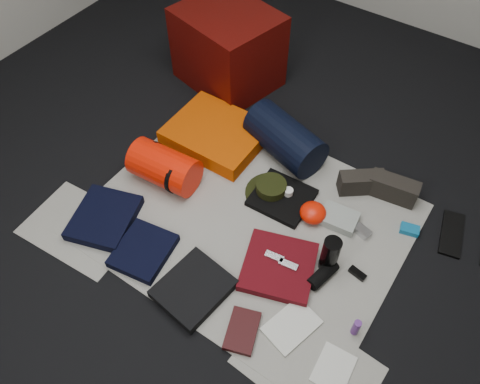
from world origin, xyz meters
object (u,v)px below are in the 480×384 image
Objects in this scene: sleeping_pad at (216,134)px; navy_duffel at (285,138)px; red_cabinet at (228,48)px; water_bottle at (330,255)px; stuff_sack at (165,167)px; compact_camera at (362,231)px; paperback_book at (242,331)px.

navy_duffel reaches higher than sleeping_pad.
red_cabinet reaches higher than sleeping_pad.
red_cabinet reaches higher than water_bottle.
stuff_sack reaches higher than water_bottle.
navy_duffel is (0.67, -0.39, -0.12)m from red_cabinet.
sleeping_pad is 1.17× the size of navy_duffel.
sleeping_pad is 1.04m from compact_camera.
red_cabinet reaches higher than compact_camera.
stuff_sack is at bearing -150.91° from compact_camera.
compact_camera is (1.03, -0.13, -0.03)m from sleeping_pad.
compact_camera is (0.06, 0.28, -0.09)m from water_bottle.
water_bottle is (0.57, -0.54, -0.01)m from navy_duffel.
stuff_sack is 1.00m from paperback_book.
compact_camera is at bearing 55.57° from paperback_book.
stuff_sack is at bearing -63.31° from red_cabinet.
red_cabinet is at bearing 103.63° from stuff_sack.
water_bottle reaches higher than paperback_book.
water_bottle is 1.07× the size of paperback_book.
compact_camera is at bearing 15.22° from stuff_sack.
compact_camera is at bearing -5.39° from navy_duffel.
compact_camera is at bearing -6.91° from sleeping_pad.
paperback_book is at bearing -48.57° from sleeping_pad.
compact_camera is at bearing 77.60° from water_bottle.
water_bottle is 0.55m from paperback_book.
navy_duffel is 0.79m from water_bottle.
navy_duffel is at bearing 171.55° from compact_camera.
water_bottle is at bearing -88.53° from compact_camera.
red_cabinet is 1.56m from water_bottle.
paperback_book is (1.09, -1.45, -0.23)m from red_cabinet.
stuff_sack is (0.23, -0.94, -0.14)m from red_cabinet.
sleeping_pad reaches higher than paperback_book.
red_cabinet is 2.76× the size of water_bottle.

